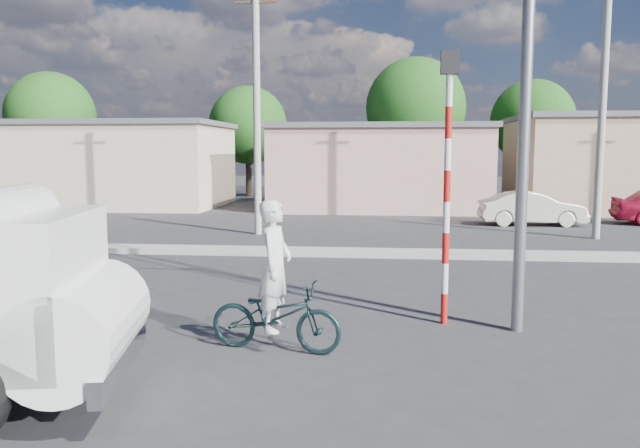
# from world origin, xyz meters

# --- Properties ---
(ground_plane) EXTENTS (120.00, 120.00, 0.00)m
(ground_plane) POSITION_xyz_m (0.00, 0.00, 0.00)
(ground_plane) COLOR #2C2D2F
(ground_plane) RESTS_ON ground
(median) EXTENTS (40.00, 0.80, 0.16)m
(median) POSITION_xyz_m (0.00, 8.00, 0.08)
(median) COLOR #99968E
(median) RESTS_ON ground
(bicycle) EXTENTS (1.99, 0.98, 1.00)m
(bicycle) POSITION_xyz_m (0.70, -0.15, 0.50)
(bicycle) COLOR black
(bicycle) RESTS_ON ground
(cyclist) EXTENTS (0.55, 0.74, 1.84)m
(cyclist) POSITION_xyz_m (0.70, -0.15, 0.92)
(cyclist) COLOR silver
(cyclist) RESTS_ON ground
(car_cream) EXTENTS (3.91, 1.45, 1.28)m
(car_cream) POSITION_xyz_m (7.80, 15.55, 0.64)
(car_cream) COLOR beige
(car_cream) RESTS_ON ground
(traffic_pole) EXTENTS (0.28, 0.18, 4.36)m
(traffic_pole) POSITION_xyz_m (3.20, 1.50, 2.59)
(traffic_pole) COLOR red
(traffic_pole) RESTS_ON ground
(streetlight) EXTENTS (2.34, 0.22, 9.00)m
(streetlight) POSITION_xyz_m (4.14, 1.20, 4.96)
(streetlight) COLOR slate
(streetlight) RESTS_ON ground
(building_row) EXTENTS (37.80, 7.30, 4.44)m
(building_row) POSITION_xyz_m (1.10, 22.00, 2.13)
(building_row) COLOR beige
(building_row) RESTS_ON ground
(tree_row) EXTENTS (34.13, 7.32, 8.10)m
(tree_row) POSITION_xyz_m (-2.27, 28.62, 4.83)
(tree_row) COLOR #38281E
(tree_row) RESTS_ON ground
(utility_poles) EXTENTS (35.40, 0.24, 8.00)m
(utility_poles) POSITION_xyz_m (3.25, 12.00, 4.07)
(utility_poles) COLOR #99968E
(utility_poles) RESTS_ON ground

